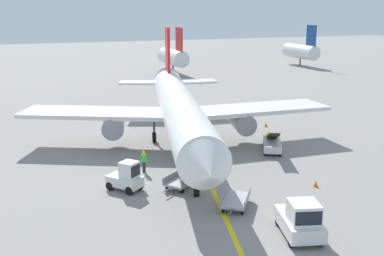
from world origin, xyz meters
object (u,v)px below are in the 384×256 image
(baggage_cart_empty_trailing, at_px, (183,180))
(pushback_tug, at_px, (301,220))
(belt_loader_forward_hold, at_px, (272,143))
(safety_cone_tail_area, at_px, (266,125))
(baggage_cart_loaded, at_px, (235,200))
(safety_cone_wingtip_right, at_px, (254,121))
(baggage_tug_near_wing, at_px, (126,178))
(safety_cone_nose_left, at_px, (226,152))
(safety_cone_nose_right, at_px, (145,152))
(safety_cone_wingtip_left, at_px, (316,184))
(airliner, at_px, (179,109))
(ground_crew_marshaller, at_px, (144,161))

(baggage_cart_empty_trailing, bearing_deg, pushback_tug, -70.48)
(belt_loader_forward_hold, relative_size, safety_cone_tail_area, 11.33)
(baggage_cart_loaded, bearing_deg, safety_cone_wingtip_right, 58.18)
(baggage_tug_near_wing, distance_m, safety_cone_nose_left, 11.07)
(baggage_cart_loaded, distance_m, safety_cone_tail_area, 21.48)
(safety_cone_nose_right, height_order, safety_cone_wingtip_left, same)
(baggage_cart_loaded, height_order, safety_cone_tail_area, baggage_cart_loaded)
(airliner, relative_size, safety_cone_wingtip_left, 79.25)
(baggage_tug_near_wing, relative_size, belt_loader_forward_hold, 0.54)
(safety_cone_nose_left, bearing_deg, airliner, 124.66)
(airliner, relative_size, safety_cone_tail_area, 79.25)
(safety_cone_nose_left, bearing_deg, belt_loader_forward_hold, -9.25)
(baggage_tug_near_wing, distance_m, ground_crew_marshaller, 3.80)
(pushback_tug, relative_size, safety_cone_wingtip_left, 9.06)
(safety_cone_nose_left, height_order, safety_cone_nose_right, same)
(safety_cone_wingtip_left, bearing_deg, safety_cone_nose_right, 127.30)
(ground_crew_marshaller, xyz_separation_m, safety_cone_nose_right, (1.39, 4.43, -0.69))
(safety_cone_tail_area, bearing_deg, airliner, -163.09)
(safety_cone_wingtip_left, distance_m, safety_cone_tail_area, 17.41)
(baggage_cart_loaded, relative_size, safety_cone_tail_area, 8.02)
(baggage_cart_loaded, distance_m, baggage_cart_empty_trailing, 4.83)
(airliner, distance_m, safety_cone_wingtip_right, 12.42)
(safety_cone_nose_left, distance_m, safety_cone_wingtip_left, 9.50)
(ground_crew_marshaller, xyz_separation_m, safety_cone_tail_area, (15.95, 9.14, -0.69))
(baggage_cart_empty_trailing, relative_size, safety_cone_nose_left, 7.87)
(baggage_cart_empty_trailing, bearing_deg, airliner, 71.36)
(safety_cone_wingtip_left, bearing_deg, baggage_cart_empty_trailing, 158.54)
(baggage_tug_near_wing, relative_size, safety_cone_tail_area, 6.12)
(pushback_tug, bearing_deg, safety_cone_wingtip_right, 66.44)
(baggage_cart_loaded, xyz_separation_m, safety_cone_tail_area, (12.40, 17.53, -0.25))
(safety_cone_nose_left, relative_size, safety_cone_wingtip_right, 1.00)
(baggage_tug_near_wing, distance_m, baggage_cart_empty_trailing, 3.93)
(pushback_tug, height_order, safety_cone_wingtip_left, pushback_tug)
(baggage_tug_near_wing, height_order, safety_cone_wingtip_right, baggage_tug_near_wing)
(safety_cone_nose_right, bearing_deg, airliner, 20.93)
(ground_crew_marshaller, bearing_deg, safety_cone_nose_right, 72.62)
(safety_cone_nose_left, xyz_separation_m, safety_cone_wingtip_right, (7.95, 9.39, 0.00))
(baggage_cart_loaded, bearing_deg, pushback_tug, -73.56)
(baggage_tug_near_wing, distance_m, safety_cone_wingtip_left, 13.20)
(ground_crew_marshaller, bearing_deg, airliner, 49.42)
(pushback_tug, distance_m, belt_loader_forward_hold, 16.00)
(safety_cone_nose_left, xyz_separation_m, safety_cone_nose_right, (-6.36, 2.65, 0.00))
(safety_cone_nose_left, bearing_deg, baggage_tug_near_wing, -153.48)
(safety_cone_wingtip_right, height_order, safety_cone_tail_area, same)
(ground_crew_marshaller, bearing_deg, baggage_cart_empty_trailing, -66.86)
(pushback_tug, bearing_deg, safety_cone_tail_area, 64.04)
(baggage_cart_empty_trailing, relative_size, ground_crew_marshaller, 2.04)
(baggage_cart_empty_trailing, height_order, safety_cone_tail_area, baggage_cart_empty_trailing)
(airliner, bearing_deg, safety_cone_nose_left, -55.34)
(safety_cone_nose_right, relative_size, safety_cone_wingtip_right, 1.00)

